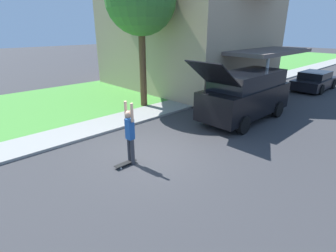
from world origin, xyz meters
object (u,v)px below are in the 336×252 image
object	(u,v)px
car_down_street	(314,81)
skateboard	(126,163)
suv_parked	(246,95)
skateboarder	(130,133)

from	to	relation	value
car_down_street	skateboard	distance (m)	16.17
suv_parked	skateboard	distance (m)	6.85
suv_parked	skateboarder	bearing A→B (deg)	-91.77
car_down_street	skateboarder	xyz separation A→B (m)	(-0.16, -15.93, 0.47)
skateboarder	skateboard	size ratio (longest dim) A/B	2.66
suv_parked	skateboarder	distance (m)	6.51
car_down_street	skateboard	bearing A→B (deg)	-90.56
suv_parked	car_down_street	size ratio (longest dim) A/B	1.36
car_down_street	skateboarder	distance (m)	15.93
suv_parked	skateboard	size ratio (longest dim) A/B	7.59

